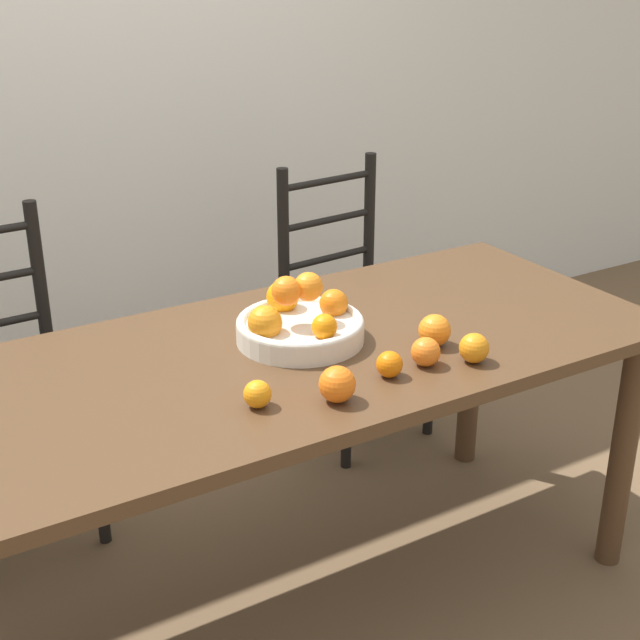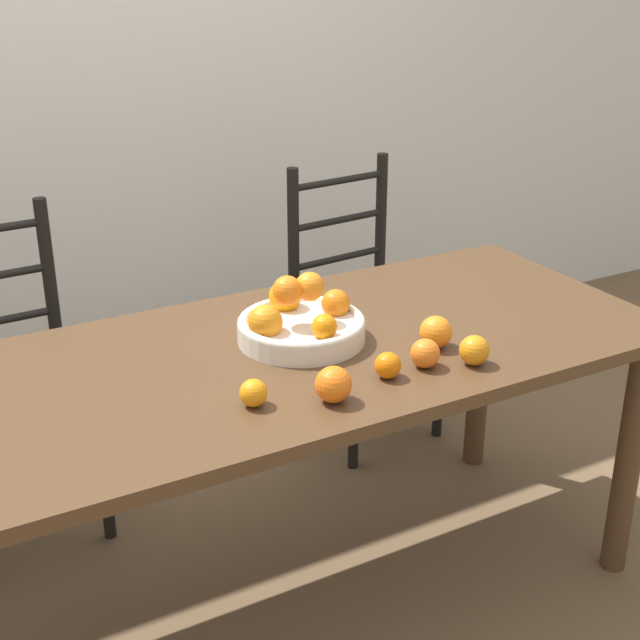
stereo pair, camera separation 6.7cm
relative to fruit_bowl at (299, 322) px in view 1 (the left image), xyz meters
The scene contains 12 objects.
ground_plane 0.81m from the fruit_bowl, 148.77° to the right, with size 12.00×12.00×0.00m, color brown.
wall_back 1.51m from the fruit_bowl, 92.49° to the left, with size 8.00×0.06×2.60m.
dining_table 0.16m from the fruit_bowl, 148.77° to the right, with size 1.93×0.81×0.75m.
fruit_bowl is the anchor object (origin of this frame).
orange_loose_0 0.29m from the fruit_bowl, 74.55° to the right, with size 0.06×0.06×0.06m.
orange_loose_1 0.33m from the fruit_bowl, 36.23° to the right, with size 0.08×0.08×0.08m.
orange_loose_2 0.35m from the fruit_bowl, 134.19° to the right, with size 0.06×0.06×0.06m.
orange_loose_3 0.43m from the fruit_bowl, 47.56° to the right, with size 0.07×0.07×0.07m.
orange_loose_4 0.33m from the fruit_bowl, 105.26° to the right, with size 0.08×0.08×0.08m.
orange_loose_5 0.33m from the fruit_bowl, 56.34° to the right, with size 0.07×0.07×0.07m.
chair_left 0.98m from the fruit_bowl, 131.20° to the left, with size 0.44×0.42×0.97m.
chair_right 0.98m from the fruit_bowl, 48.86° to the left, with size 0.46×0.44×0.97m.
Camera 1 is at (-0.93, -1.71, 1.67)m, focal length 50.00 mm.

